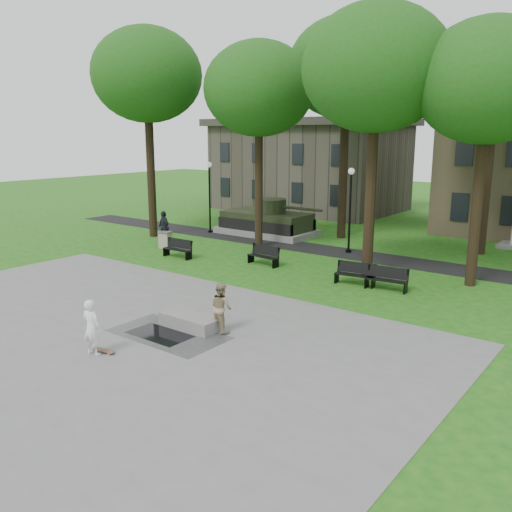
{
  "coord_description": "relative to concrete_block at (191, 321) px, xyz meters",
  "views": [
    {
      "loc": [
        14.52,
        -14.58,
        6.55
      ],
      "look_at": [
        0.67,
        3.49,
        1.4
      ],
      "focal_mm": 38.0,
      "sensor_mm": 36.0,
      "label": 1
    }
  ],
  "objects": [
    {
      "name": "ground",
      "position": [
        -1.98,
        1.9,
        -0.24
      ],
      "size": [
        120.0,
        120.0,
        0.0
      ],
      "primitive_type": "plane",
      "color": "#185814",
      "rests_on": "ground"
    },
    {
      "name": "plaza",
      "position": [
        -1.98,
        -3.1,
        -0.23
      ],
      "size": [
        22.0,
        16.0,
        0.02
      ],
      "primitive_type": "cube",
      "color": "gray",
      "rests_on": "ground"
    },
    {
      "name": "footpath",
      "position": [
        -1.98,
        13.9,
        -0.24
      ],
      "size": [
        44.0,
        2.6,
        0.01
      ],
      "primitive_type": "cube",
      "color": "black",
      "rests_on": "ground"
    },
    {
      "name": "building_left",
      "position": [
        -12.98,
        28.4,
        3.35
      ],
      "size": [
        15.0,
        10.0,
        7.2
      ],
      "primitive_type": "cube",
      "color": "#4C443D",
      "rests_on": "ground"
    },
    {
      "name": "tree_0",
      "position": [
        -13.98,
        10.9,
        9.78
      ],
      "size": [
        6.8,
        6.8,
        12.97
      ],
      "color": "black",
      "rests_on": "ground"
    },
    {
      "name": "tree_1",
      "position": [
        -6.48,
        12.4,
        8.71
      ],
      "size": [
        6.2,
        6.2,
        11.63
      ],
      "color": "black",
      "rests_on": "ground"
    },
    {
      "name": "tree_2",
      "position": [
        1.52,
        10.4,
        9.07
      ],
      "size": [
        6.6,
        6.6,
        12.16
      ],
      "color": "black",
      "rests_on": "ground"
    },
    {
      "name": "tree_3",
      "position": [
        6.02,
        11.4,
        8.35
      ],
      "size": [
        6.0,
        6.0,
        11.19
      ],
      "color": "black",
      "rests_on": "ground"
    },
    {
      "name": "tree_4",
      "position": [
        -3.98,
        17.9,
        10.15
      ],
      "size": [
        7.2,
        7.2,
        13.5
      ],
      "color": "black",
      "rests_on": "ground"
    },
    {
      "name": "tree_5",
      "position": [
        4.52,
        18.4,
        9.42
      ],
      "size": [
        6.4,
        6.4,
        12.44
      ],
      "color": "black",
      "rests_on": "ground"
    },
    {
      "name": "lamp_left",
      "position": [
        -11.98,
        14.2,
        2.55
      ],
      "size": [
        0.36,
        0.36,
        4.73
      ],
      "color": "black",
      "rests_on": "ground"
    },
    {
      "name": "lamp_mid",
      "position": [
        -1.48,
        14.2,
        2.55
      ],
      "size": [
        0.36,
        0.36,
        4.73
      ],
      "color": "black",
      "rests_on": "ground"
    },
    {
      "name": "tank_monument",
      "position": [
        -8.44,
        15.9,
        0.61
      ],
      "size": [
        7.45,
        3.4,
        2.4
      ],
      "color": "gray",
      "rests_on": "ground"
    },
    {
      "name": "puddle",
      "position": [
        -0.36,
        -1.14,
        -0.22
      ],
      "size": [
        2.2,
        1.2,
        0.0
      ],
      "primitive_type": "cube",
      "color": "black",
      "rests_on": "plaza"
    },
    {
      "name": "concrete_block",
      "position": [
        0.0,
        0.0,
        0.0
      ],
      "size": [
        2.2,
        1.0,
        0.45
      ],
      "primitive_type": "cube",
      "rotation": [
        0.0,
        0.0,
        -0.0
      ],
      "color": "gray",
      "rests_on": "plaza"
    },
    {
      "name": "skateboard",
      "position": [
        -0.58,
        -3.22,
        -0.19
      ],
      "size": [
        0.8,
        0.32,
        0.07
      ],
      "primitive_type": "cube",
      "rotation": [
        0.0,
        0.0,
        0.16
      ],
      "color": "brown",
      "rests_on": "plaza"
    },
    {
      "name": "skateboarder",
      "position": [
        -0.7,
        -3.51,
        0.64
      ],
      "size": [
        0.71,
        0.54,
        1.74
      ],
      "primitive_type": "imported",
      "rotation": [
        0.0,
        0.0,
        3.35
      ],
      "color": "white",
      "rests_on": "plaza"
    },
    {
      "name": "friend_watching",
      "position": [
        1.07,
        0.36,
        0.62
      ],
      "size": [
        0.95,
        0.82,
        1.69
      ],
      "primitive_type": "imported",
      "rotation": [
        0.0,
        0.0,
        2.9
      ],
      "color": "#9D8A65",
      "rests_on": "plaza"
    },
    {
      "name": "pedestrian_walker",
      "position": [
        -11.6,
        9.63,
        0.76
      ],
      "size": [
        1.27,
        0.79,
        2.01
      ],
      "primitive_type": "imported",
      "rotation": [
        0.0,
        0.0,
        -0.28
      ],
      "color": "#21232C",
      "rests_on": "ground"
    },
    {
      "name": "park_bench_0",
      "position": [
        -8.2,
        7.48,
        0.28
      ],
      "size": [
        1.8,
        0.53,
        1.0
      ],
      "rotation": [
        0.0,
        0.0,
        0.0
      ],
      "color": "black",
      "rests_on": "ground"
    },
    {
      "name": "park_bench_1",
      "position": [
        -3.52,
        8.95,
        0.28
      ],
      "size": [
        1.83,
        0.69,
        1.0
      ],
      "rotation": [
        0.0,
        0.0,
        -0.1
      ],
      "color": "black",
      "rests_on": "ground"
    },
    {
      "name": "park_bench_2",
      "position": [
        1.94,
        8.43,
        0.28
      ],
      "size": [
        1.84,
        0.75,
        1.0
      ],
      "rotation": [
        0.0,
        0.0,
        0.13
      ],
      "color": "black",
      "rests_on": "ground"
    },
    {
      "name": "park_bench_3",
      "position": [
        3.39,
        8.47,
        0.28
      ],
      "size": [
        1.84,
        0.72,
        1.0
      ],
      "rotation": [
        0.0,
        0.0,
        0.11
      ],
      "color": "black",
      "rests_on": "ground"
    },
    {
      "name": "trash_bin",
      "position": [
        -10.61,
        8.78,
        0.24
      ],
      "size": [
        0.82,
        0.82,
        0.96
      ],
      "rotation": [
        0.0,
        0.0,
        0.28
      ],
      "color": "#AEA38F",
      "rests_on": "ground"
    }
  ]
}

